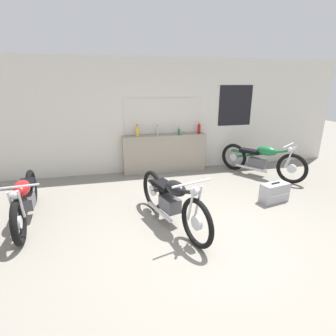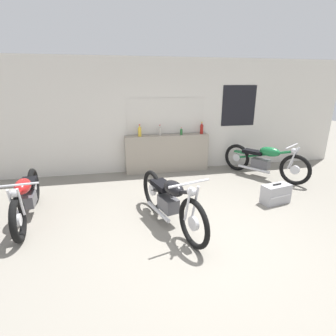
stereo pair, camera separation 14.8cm
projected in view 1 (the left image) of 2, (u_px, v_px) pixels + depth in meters
The scene contains 11 objects.
ground_plane at pixel (207, 240), 3.85m from camera, with size 24.00×24.00×0.00m, color gray.
wall_back at pixel (160, 116), 6.59m from camera, with size 10.00×0.07×2.80m.
sill_counter at pixel (165, 153), 6.73m from camera, with size 2.13×0.28×0.95m.
bottle_leftmost at pixel (137, 131), 6.37m from camera, with size 0.08×0.08×0.29m.
bottle_left_center at pixel (158, 131), 6.49m from camera, with size 0.06×0.06×0.27m.
bottle_center at pixel (179, 131), 6.60m from camera, with size 0.06×0.06×0.19m.
bottle_right_center at pixel (199, 128), 6.74m from camera, with size 0.08×0.08×0.31m.
motorcycle_black at pixel (172, 200), 4.15m from camera, with size 0.79×2.00×0.92m.
motorcycle_green at pixel (261, 159), 6.40m from camera, with size 1.28×1.85×0.89m.
motorcycle_red at pixel (25, 198), 4.29m from camera, with size 0.64×2.05×0.83m.
hard_case_silver at pixel (274, 192), 5.07m from camera, with size 0.60×0.37×0.39m.
Camera 1 is at (-1.34, -3.11, 2.20)m, focal length 28.00 mm.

